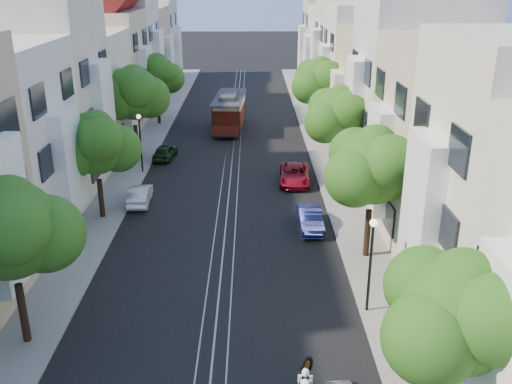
{
  "coord_description": "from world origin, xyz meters",
  "views": [
    {
      "loc": [
        1.46,
        -16.54,
        13.36
      ],
      "look_at": [
        1.71,
        12.44,
        2.2
      ],
      "focal_mm": 40.0,
      "sensor_mm": 36.0,
      "label": 1
    }
  ],
  "objects_px": {
    "tree_w_c": "(134,94)",
    "cable_car": "(229,110)",
    "parked_car_e_mid": "(310,219)",
    "tree_e_b": "(374,168)",
    "tree_e_a": "(460,317)",
    "lamp_west": "(140,134)",
    "parked_car_e_far": "(295,174)",
    "parked_car_w_far": "(165,152)",
    "tree_w_b": "(97,146)",
    "parked_car_w_mid": "(140,195)",
    "tree_e_c": "(340,116)",
    "tree_e_d": "(321,82)",
    "lamp_east": "(371,252)",
    "tree_w_d": "(157,76)",
    "tree_w_a": "(11,232)"
  },
  "relations": [
    {
      "from": "tree_e_d",
      "to": "lamp_east",
      "type": "bearing_deg",
      "value": -92.04
    },
    {
      "from": "tree_w_a",
      "to": "tree_w_c",
      "type": "xyz_separation_m",
      "value": [
        0.0,
        23.0,
        0.34
      ]
    },
    {
      "from": "tree_e_b",
      "to": "tree_w_b",
      "type": "height_order",
      "value": "tree_e_b"
    },
    {
      "from": "lamp_west",
      "to": "parked_car_e_mid",
      "type": "bearing_deg",
      "value": -40.95
    },
    {
      "from": "lamp_west",
      "to": "parked_car_w_far",
      "type": "distance_m",
      "value": 4.21
    },
    {
      "from": "tree_e_b",
      "to": "parked_car_w_far",
      "type": "height_order",
      "value": "tree_e_b"
    },
    {
      "from": "parked_car_e_far",
      "to": "parked_car_w_far",
      "type": "xyz_separation_m",
      "value": [
        -9.53,
        5.42,
        -0.02
      ]
    },
    {
      "from": "tree_w_d",
      "to": "tree_w_b",
      "type": "bearing_deg",
      "value": -90.0
    },
    {
      "from": "tree_e_a",
      "to": "tree_w_b",
      "type": "xyz_separation_m",
      "value": [
        -14.4,
        17.0,
        0.0
      ]
    },
    {
      "from": "tree_w_b",
      "to": "lamp_east",
      "type": "xyz_separation_m",
      "value": [
        13.44,
        -9.98,
        -1.55
      ]
    },
    {
      "from": "tree_e_c",
      "to": "lamp_west",
      "type": "relative_size",
      "value": 1.57
    },
    {
      "from": "lamp_west",
      "to": "parked_car_e_mid",
      "type": "distance_m",
      "value": 14.76
    },
    {
      "from": "tree_w_b",
      "to": "parked_car_e_far",
      "type": "distance_m",
      "value": 13.53
    },
    {
      "from": "cable_car",
      "to": "parked_car_w_far",
      "type": "relative_size",
      "value": 2.39
    },
    {
      "from": "tree_e_a",
      "to": "parked_car_w_far",
      "type": "relative_size",
      "value": 1.84
    },
    {
      "from": "tree_e_b",
      "to": "tree_w_c",
      "type": "xyz_separation_m",
      "value": [
        -14.4,
        16.0,
        0.34
      ]
    },
    {
      "from": "parked_car_w_mid",
      "to": "tree_e_d",
      "type": "bearing_deg",
      "value": -133.11
    },
    {
      "from": "parked_car_w_mid",
      "to": "parked_car_e_far",
      "type": "bearing_deg",
      "value": -161.85
    },
    {
      "from": "tree_e_c",
      "to": "cable_car",
      "type": "relative_size",
      "value": 0.8
    },
    {
      "from": "tree_w_a",
      "to": "tree_w_d",
      "type": "xyz_separation_m",
      "value": [
        -0.0,
        34.0,
        -0.13
      ]
    },
    {
      "from": "parked_car_w_mid",
      "to": "lamp_west",
      "type": "bearing_deg",
      "value": -83.7
    },
    {
      "from": "tree_e_c",
      "to": "parked_car_w_mid",
      "type": "distance_m",
      "value": 13.82
    },
    {
      "from": "tree_e_a",
      "to": "parked_car_e_mid",
      "type": "distance_m",
      "value": 16.13
    },
    {
      "from": "lamp_east",
      "to": "parked_car_e_far",
      "type": "distance_m",
      "value": 16.19
    },
    {
      "from": "tree_e_c",
      "to": "tree_w_b",
      "type": "distance_m",
      "value": 15.6
    },
    {
      "from": "cable_car",
      "to": "tree_w_b",
      "type": "bearing_deg",
      "value": -104.41
    },
    {
      "from": "tree_e_b",
      "to": "parked_car_e_mid",
      "type": "xyz_separation_m",
      "value": [
        -2.54,
        3.46,
        -4.15
      ]
    },
    {
      "from": "tree_w_d",
      "to": "lamp_east",
      "type": "xyz_separation_m",
      "value": [
        13.44,
        -31.98,
        -1.75
      ]
    },
    {
      "from": "parked_car_e_far",
      "to": "lamp_west",
      "type": "bearing_deg",
      "value": 172.59
    },
    {
      "from": "cable_car",
      "to": "tree_e_b",
      "type": "bearing_deg",
      "value": -69.07
    },
    {
      "from": "tree_e_c",
      "to": "tree_e_d",
      "type": "relative_size",
      "value": 0.95
    },
    {
      "from": "tree_e_a",
      "to": "tree_w_c",
      "type": "xyz_separation_m",
      "value": [
        -14.4,
        28.0,
        0.67
      ]
    },
    {
      "from": "tree_w_b",
      "to": "parked_car_e_mid",
      "type": "height_order",
      "value": "tree_w_b"
    },
    {
      "from": "tree_e_b",
      "to": "tree_w_c",
      "type": "distance_m",
      "value": 21.53
    },
    {
      "from": "tree_e_a",
      "to": "parked_car_w_mid",
      "type": "distance_m",
      "value": 23.38
    },
    {
      "from": "tree_e_b",
      "to": "lamp_west",
      "type": "bearing_deg",
      "value": 136.15
    },
    {
      "from": "tree_w_c",
      "to": "cable_car",
      "type": "distance_m",
      "value": 11.79
    },
    {
      "from": "tree_w_c",
      "to": "cable_car",
      "type": "bearing_deg",
      "value": 54.13
    },
    {
      "from": "tree_e_d",
      "to": "parked_car_e_mid",
      "type": "bearing_deg",
      "value": -97.81
    },
    {
      "from": "cable_car",
      "to": "parked_car_e_far",
      "type": "relative_size",
      "value": 1.88
    },
    {
      "from": "tree_e_a",
      "to": "lamp_west",
      "type": "height_order",
      "value": "tree_e_a"
    },
    {
      "from": "lamp_east",
      "to": "parked_car_w_far",
      "type": "height_order",
      "value": "lamp_east"
    },
    {
      "from": "tree_e_d",
      "to": "tree_w_a",
      "type": "distance_m",
      "value": 32.38
    },
    {
      "from": "tree_e_b",
      "to": "lamp_east",
      "type": "relative_size",
      "value": 1.61
    },
    {
      "from": "tree_w_d",
      "to": "parked_car_e_mid",
      "type": "distance_m",
      "value": 26.66
    },
    {
      "from": "parked_car_e_mid",
      "to": "tree_e_b",
      "type": "bearing_deg",
      "value": -55.12
    },
    {
      "from": "tree_e_d",
      "to": "cable_car",
      "type": "relative_size",
      "value": 0.84
    },
    {
      "from": "cable_car",
      "to": "tree_w_a",
      "type": "bearing_deg",
      "value": -97.86
    },
    {
      "from": "tree_e_d",
      "to": "parked_car_e_mid",
      "type": "xyz_separation_m",
      "value": [
        -2.54,
        -18.54,
        -4.28
      ]
    },
    {
      "from": "parked_car_e_mid",
      "to": "tree_e_c",
      "type": "bearing_deg",
      "value": 69.95
    }
  ]
}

